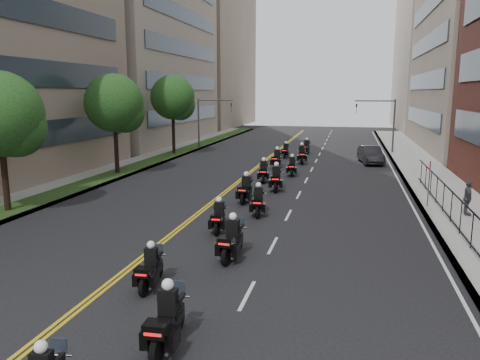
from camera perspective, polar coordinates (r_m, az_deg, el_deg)
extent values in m
cube|color=gray|center=(34.49, 22.79, -0.53)|extent=(4.00, 90.00, 0.15)
cube|color=gray|center=(38.51, -15.06, 1.03)|extent=(4.00, 90.00, 0.15)
cube|color=#193413|center=(38.13, -14.01, 1.13)|extent=(2.00, 90.00, 0.04)
cube|color=#333F4C|center=(57.03, 21.25, 7.15)|extent=(0.12, 24.08, 1.80)
cube|color=#333F4C|center=(56.97, 21.52, 11.17)|extent=(0.12, 24.08, 1.80)
cube|color=#333F4C|center=(57.20, 21.80, 15.17)|extent=(0.12, 24.08, 1.80)
cube|color=#333F4C|center=(57.70, 22.09, 19.11)|extent=(0.12, 24.08, 1.80)
cube|color=#AA9989|center=(88.04, 23.99, 14.15)|extent=(15.00, 28.00, 26.00)
cube|color=#333F4C|center=(32.50, -25.09, 4.76)|extent=(0.12, 25.80, 1.80)
cube|color=#333F4C|center=(32.41, -25.65, 11.81)|extent=(0.12, 25.80, 1.80)
cube|color=#333F4C|center=(32.80, -26.24, 18.78)|extent=(0.12, 25.80, 1.80)
cube|color=#AA9989|center=(63.94, -13.96, 20.02)|extent=(16.00, 28.00, 34.00)
cube|color=#333F4C|center=(59.94, -6.44, 7.94)|extent=(0.12, 24.08, 1.80)
cube|color=#333F4C|center=(59.89, -6.52, 11.76)|extent=(0.12, 24.08, 1.80)
cube|color=#333F4C|center=(60.11, -6.60, 15.58)|extent=(0.12, 24.08, 1.80)
cube|color=#333F4C|center=(60.59, -6.69, 19.35)|extent=(0.12, 24.08, 1.80)
cube|color=gray|center=(91.13, -4.98, 14.85)|extent=(16.00, 28.00, 26.00)
cube|color=black|center=(21.51, 26.00, -2.99)|extent=(0.05, 28.00, 0.05)
cube|color=black|center=(21.83, 25.73, -6.31)|extent=(0.05, 28.00, 0.05)
cylinder|color=black|center=(27.05, -26.81, 1.31)|extent=(0.32, 0.32, 4.83)
sphere|color=#174617|center=(26.76, -25.64, 5.79)|extent=(3.08, 3.08, 3.08)
cylinder|color=black|center=(36.94, -14.88, 4.53)|extent=(0.32, 0.32, 5.11)
sphere|color=#174617|center=(36.76, -15.10, 9.05)|extent=(4.40, 4.40, 4.40)
sphere|color=#174617|center=(36.86, -13.92, 7.97)|extent=(3.08, 3.08, 3.08)
cylinder|color=black|center=(47.81, -8.13, 6.26)|extent=(0.32, 0.32, 5.39)
sphere|color=#174617|center=(47.68, -8.23, 9.95)|extent=(4.40, 4.40, 4.40)
sphere|color=#174617|center=(47.85, -7.35, 9.05)|extent=(3.08, 3.08, 3.08)
cylinder|color=#3F3F44|center=(50.73, 18.23, 6.20)|extent=(0.18, 0.18, 5.60)
cylinder|color=#3F3F44|center=(50.48, 16.12, 9.26)|extent=(4.00, 0.14, 0.14)
imported|color=black|center=(50.45, 14.01, 8.45)|extent=(0.16, 0.20, 1.00)
cylinder|color=#3F3F44|center=(53.20, -5.07, 6.87)|extent=(0.18, 0.18, 5.60)
cylinder|color=#3F3F44|center=(52.50, -3.01, 9.69)|extent=(4.00, 0.14, 0.14)
imported|color=black|center=(52.05, -1.08, 8.81)|extent=(0.16, 0.20, 1.00)
sphere|color=white|center=(10.36, -23.12, -18.18)|extent=(0.27, 0.27, 0.27)
cylinder|color=black|center=(11.73, -10.12, -19.80)|extent=(0.19, 0.72, 0.71)
cylinder|color=black|center=(13.12, -7.52, -16.24)|extent=(0.19, 0.72, 0.71)
cube|color=black|center=(12.28, -8.77, -16.73)|extent=(0.52, 1.44, 0.42)
cube|color=silver|center=(12.43, -8.66, -17.61)|extent=(0.43, 0.60, 0.31)
cube|color=black|center=(11.47, -10.21, -17.46)|extent=(0.57, 0.47, 0.33)
cube|color=red|center=(11.29, -10.61, -18.05)|extent=(0.42, 0.05, 0.07)
cube|color=black|center=(12.09, -8.76, -14.41)|extent=(0.48, 0.32, 0.65)
sphere|color=white|center=(11.92, -8.81, -12.48)|extent=(0.30, 0.30, 0.30)
cylinder|color=black|center=(15.23, -11.68, -12.61)|extent=(0.18, 0.63, 0.62)
cylinder|color=black|center=(16.51, -9.88, -10.67)|extent=(0.18, 0.63, 0.62)
cube|color=black|center=(15.77, -10.77, -10.73)|extent=(0.48, 1.26, 0.37)
cube|color=silver|center=(15.89, -10.69, -11.39)|extent=(0.39, 0.53, 0.28)
cube|color=black|center=(15.05, -11.75, -10.94)|extent=(0.51, 0.42, 0.29)
cube|color=red|center=(14.89, -12.00, -11.26)|extent=(0.37, 0.06, 0.06)
cube|color=black|center=(15.65, -10.78, -9.11)|extent=(0.42, 0.29, 0.57)
sphere|color=white|center=(15.54, -10.81, -7.76)|extent=(0.27, 0.27, 0.27)
cylinder|color=black|center=(17.35, -1.75, -9.27)|extent=(0.19, 0.73, 0.72)
cylinder|color=black|center=(18.88, -0.15, -7.59)|extent=(0.19, 0.73, 0.72)
cube|color=black|center=(18.02, -0.91, -7.50)|extent=(0.52, 1.45, 0.42)
cube|color=silver|center=(18.14, -0.86, -8.18)|extent=(0.43, 0.60, 0.32)
cube|color=black|center=(17.17, -1.76, -7.54)|extent=(0.57, 0.47, 0.34)
cube|color=red|center=(16.98, -1.99, -7.83)|extent=(0.42, 0.05, 0.07)
cube|color=black|center=(17.91, -0.87, -5.84)|extent=(0.48, 0.32, 0.66)
sphere|color=white|center=(17.80, -0.86, -4.46)|extent=(0.31, 0.31, 0.31)
cylinder|color=black|center=(20.83, -2.89, -5.96)|extent=(0.21, 0.66, 0.64)
cylinder|color=black|center=(22.27, -2.29, -4.85)|extent=(0.21, 0.66, 0.64)
cube|color=black|center=(21.47, -2.58, -4.70)|extent=(0.56, 1.32, 0.38)
cube|color=silver|center=(21.58, -2.56, -5.23)|extent=(0.42, 0.56, 0.28)
cube|color=black|center=(20.69, -2.90, -4.65)|extent=(0.54, 0.46, 0.30)
cube|color=red|center=(20.51, -2.99, -4.85)|extent=(0.38, 0.08, 0.07)
cube|color=black|center=(21.40, -2.58, -3.45)|extent=(0.45, 0.32, 0.59)
sphere|color=white|center=(21.31, -2.58, -2.40)|extent=(0.27, 0.27, 0.27)
cylinder|color=black|center=(23.58, 2.11, -3.91)|extent=(0.22, 0.70, 0.69)
cylinder|color=black|center=(25.15, 2.37, -2.99)|extent=(0.22, 0.70, 0.69)
cube|color=black|center=(24.30, 2.25, -2.79)|extent=(0.59, 1.40, 0.40)
cube|color=silver|center=(24.40, 2.25, -3.29)|extent=(0.45, 0.60, 0.30)
cube|color=black|center=(23.46, 2.12, -2.67)|extent=(0.57, 0.48, 0.32)
cube|color=red|center=(23.26, 2.08, -2.84)|extent=(0.40, 0.08, 0.07)
cube|color=black|center=(24.23, 2.27, -1.60)|extent=(0.48, 0.33, 0.63)
sphere|color=white|center=(24.16, 2.27, -0.61)|extent=(0.29, 0.29, 0.29)
cylinder|color=black|center=(26.35, 0.34, -2.31)|extent=(0.15, 0.72, 0.72)
cylinder|color=black|center=(27.96, 1.10, -1.55)|extent=(0.15, 0.72, 0.72)
cube|color=black|center=(27.09, 0.73, -1.31)|extent=(0.45, 1.43, 0.42)
cube|color=silver|center=(27.19, 0.76, -1.79)|extent=(0.40, 0.58, 0.32)
cube|color=black|center=(26.23, 0.34, -1.14)|extent=(0.55, 0.45, 0.34)
cube|color=red|center=(26.03, 0.24, -1.28)|extent=(0.42, 0.03, 0.07)
cube|color=black|center=(27.04, 0.76, -0.19)|extent=(0.47, 0.30, 0.65)
sphere|color=white|center=(26.97, 0.77, 0.73)|extent=(0.31, 0.31, 0.31)
cylinder|color=black|center=(29.55, 4.34, -0.88)|extent=(0.23, 0.76, 0.75)
cylinder|color=black|center=(31.28, 4.51, -0.24)|extent=(0.23, 0.76, 0.75)
cube|color=black|center=(30.35, 4.44, 0.02)|extent=(0.61, 1.53, 0.44)
cube|color=silver|center=(30.46, 4.43, -0.43)|extent=(0.48, 0.65, 0.33)
cube|color=black|center=(29.44, 4.35, 0.21)|extent=(0.62, 0.52, 0.35)
cube|color=red|center=(29.22, 4.33, 0.08)|extent=(0.44, 0.08, 0.08)
cube|color=black|center=(30.31, 4.46, 1.06)|extent=(0.51, 0.36, 0.68)
sphere|color=white|center=(30.25, 4.47, 1.93)|extent=(0.32, 0.32, 0.32)
cylinder|color=black|center=(32.53, 2.81, 0.16)|extent=(0.24, 0.71, 0.70)
cylinder|color=black|center=(34.15, 2.95, 0.66)|extent=(0.24, 0.71, 0.70)
cube|color=black|center=(33.29, 2.89, 0.90)|extent=(0.61, 1.44, 0.41)
cube|color=silver|center=(33.38, 2.89, 0.52)|extent=(0.46, 0.61, 0.31)
cube|color=black|center=(32.44, 2.82, 1.09)|extent=(0.59, 0.50, 0.33)
cube|color=red|center=(32.23, 2.80, 0.99)|extent=(0.41, 0.08, 0.07)
cube|color=black|center=(33.26, 2.90, 1.79)|extent=(0.49, 0.35, 0.64)
sphere|color=white|center=(33.20, 2.91, 2.53)|extent=(0.30, 0.30, 0.30)
cylinder|color=black|center=(35.17, 6.27, 0.87)|extent=(0.18, 0.68, 0.67)
cylinder|color=black|center=(36.72, 6.41, 1.29)|extent=(0.18, 0.68, 0.67)
cube|color=black|center=(35.90, 6.35, 1.52)|extent=(0.50, 1.35, 0.39)
cube|color=silver|center=(35.98, 6.35, 1.17)|extent=(0.41, 0.57, 0.30)
cube|color=black|center=(35.09, 6.29, 1.70)|extent=(0.54, 0.45, 0.32)
cube|color=red|center=(34.88, 6.27, 1.61)|extent=(0.40, 0.06, 0.07)
cube|color=black|center=(35.87, 6.37, 2.31)|extent=(0.45, 0.30, 0.61)
sphere|color=white|center=(35.83, 6.39, 2.96)|extent=(0.29, 0.29, 0.29)
cylinder|color=black|center=(38.83, 4.29, 1.87)|extent=(0.17, 0.72, 0.72)
cylinder|color=black|center=(40.47, 4.74, 2.22)|extent=(0.17, 0.72, 0.72)
cube|color=black|center=(39.61, 4.53, 2.47)|extent=(0.49, 1.44, 0.42)
cube|color=silver|center=(39.70, 4.54, 2.13)|extent=(0.42, 0.59, 0.32)
cube|color=black|center=(38.75, 4.30, 2.67)|extent=(0.56, 0.46, 0.34)
cube|color=red|center=(38.54, 4.24, 2.60)|extent=(0.42, 0.05, 0.07)
cube|color=black|center=(39.59, 4.55, 3.24)|extent=(0.47, 0.31, 0.65)
sphere|color=white|center=(39.55, 4.56, 3.88)|extent=(0.31, 0.31, 0.31)
cylinder|color=black|center=(41.36, 7.57, 2.37)|extent=(0.26, 0.78, 0.76)
cylinder|color=black|center=(43.13, 7.48, 2.72)|extent=(0.26, 0.78, 0.76)
cube|color=black|center=(42.21, 7.53, 2.97)|extent=(0.68, 1.56, 0.45)
cube|color=silver|center=(42.30, 7.52, 2.63)|extent=(0.51, 0.67, 0.34)
cube|color=black|center=(41.28, 7.59, 3.17)|extent=(0.64, 0.55, 0.36)
cube|color=red|center=(41.05, 7.60, 3.10)|extent=(0.45, 0.10, 0.08)
cube|color=black|center=(42.19, 7.55, 3.73)|extent=(0.53, 0.38, 0.69)
sphere|color=white|center=(42.15, 7.56, 4.37)|extent=(0.32, 0.32, 0.32)
cylinder|color=black|center=(45.05, 5.43, 3.02)|extent=(0.15, 0.65, 0.65)
cylinder|color=black|center=(46.55, 5.73, 3.26)|extent=(0.15, 0.65, 0.65)
cube|color=black|center=(45.77, 5.59, 3.48)|extent=(0.43, 1.30, 0.38)
cube|color=silver|center=(45.84, 5.59, 3.21)|extent=(0.37, 0.53, 0.29)
cube|color=black|center=(44.99, 5.44, 3.65)|extent=(0.51, 0.41, 0.31)
cube|color=red|center=(44.80, 5.40, 3.59)|extent=(0.38, 0.04, 0.07)
cube|color=black|center=(45.76, 5.61, 4.08)|extent=(0.43, 0.28, 0.59)
sphere|color=white|center=(45.72, 5.62, 4.58)|extent=(0.28, 0.28, 0.28)
cylinder|color=black|center=(48.00, 7.88, 3.45)|extent=(0.23, 0.69, 0.68)
cylinder|color=black|center=(49.54, 8.31, 3.67)|extent=(0.23, 0.69, 0.68)
cube|color=black|center=(48.73, 8.11, 3.89)|extent=(0.60, 1.39, 0.40)
cube|color=silver|center=(48.81, 8.11, 3.63)|extent=(0.45, 0.59, 0.30)
cube|color=black|center=(47.93, 7.90, 4.07)|extent=(0.57, 0.48, 0.32)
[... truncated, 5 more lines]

